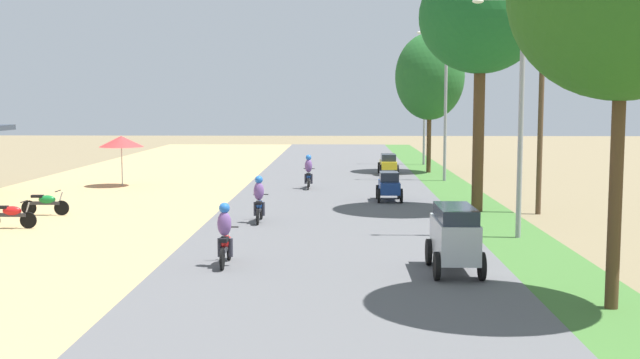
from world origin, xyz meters
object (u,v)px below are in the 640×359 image
vendor_umbrella (121,141)px  streetlamp_far (424,102)px  car_van_silver (455,235)px  parked_motorbike_fifth (11,214)px  car_hatchback_blue (389,185)px  parked_motorbike_sixth (46,202)px  car_sedan_yellow (388,163)px  utility_pole_near (542,83)px  median_tree_second (481,18)px  motorbike_ahead_third (259,200)px  motorbike_ahead_fourth (309,173)px  median_tree_third (430,77)px  streetlamp_near (521,98)px  streetlamp_mid (446,94)px  motorbike_ahead_second (225,236)px

vendor_umbrella → streetlamp_far: bearing=39.1°
vendor_umbrella → car_van_silver: (13.80, -19.32, -1.28)m
parked_motorbike_fifth → car_hatchback_blue: (13.16, 7.46, 0.19)m
parked_motorbike_sixth → car_sedan_yellow: 21.28m
utility_pole_near → car_sedan_yellow: size_ratio=4.25×
median_tree_second → streetlamp_far: median_tree_second is taller
motorbike_ahead_third → motorbike_ahead_fourth: 10.58m
motorbike_ahead_fourth → parked_motorbike_sixth: bearing=-136.7°
median_tree_third → car_hatchback_blue: bearing=-103.5°
parked_motorbike_sixth → median_tree_second: median_tree_second is taller
streetlamp_near → car_van_silver: size_ratio=3.13×
parked_motorbike_sixth → motorbike_ahead_fourth: size_ratio=1.00×
streetlamp_near → utility_pole_near: (2.01, 5.47, 0.58)m
car_van_silver → streetlamp_mid: bearing=83.0°
parked_motorbike_fifth → median_tree_third: median_tree_third is taller
median_tree_second → streetlamp_mid: (0.27, 11.46, -2.78)m
parked_motorbike_sixth → utility_pole_near: (18.63, 1.20, 4.44)m
streetlamp_mid → median_tree_second: bearing=-91.3°
utility_pole_near → car_van_silver: size_ratio=3.99×
streetlamp_far → motorbike_ahead_second: 33.40m
car_hatchback_blue → car_sedan_yellow: 11.76m
parked_motorbike_fifth → car_van_silver: 15.32m
vendor_umbrella → streetlamp_mid: bearing=10.5°
car_hatchback_blue → motorbike_ahead_fourth: (-3.63, 4.47, 0.11)m
vendor_umbrella → motorbike_ahead_second: bearing=-66.8°
car_van_silver → motorbike_ahead_second: size_ratio=1.34×
car_van_silver → car_sedan_yellow: bearing=90.2°
median_tree_third → car_van_silver: bearing=-95.1°
streetlamp_mid → streetlamp_far: streetlamp_mid is taller
parked_motorbike_fifth → car_sedan_yellow: 23.67m
parked_motorbike_fifth → car_sedan_yellow: car_sedan_yellow is taller
streetlamp_far → parked_motorbike_sixth: bearing=-125.4°
car_van_silver → motorbike_ahead_fourth: bearing=103.5°
utility_pole_near → motorbike_ahead_third: size_ratio=5.34×
streetlamp_near → car_hatchback_blue: 10.10m
motorbike_ahead_second → motorbike_ahead_fourth: same height
car_van_silver → utility_pole_near: bearing=65.8°
streetlamp_far → car_van_silver: bearing=-94.8°
car_sedan_yellow → motorbike_ahead_second: size_ratio=1.26×
median_tree_second → car_sedan_yellow: (-2.55, 14.65, -6.73)m
streetlamp_near → utility_pole_near: size_ratio=0.78×
streetlamp_mid → car_van_silver: (-2.75, -22.40, -3.67)m
parked_motorbike_sixth → motorbike_ahead_second: bearing=-47.3°
vendor_umbrella → median_tree_third: bearing=25.7°
car_hatchback_blue → motorbike_ahead_second: (-5.06, -13.18, 0.11)m
motorbike_ahead_fourth → car_hatchback_blue: bearing=-51.0°
median_tree_third → streetlamp_near: size_ratio=1.10×
car_hatchback_blue → motorbike_ahead_fourth: 5.76m
parked_motorbike_sixth → car_van_silver: car_van_silver is taller
car_van_silver → car_sedan_yellow: size_ratio=1.07×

